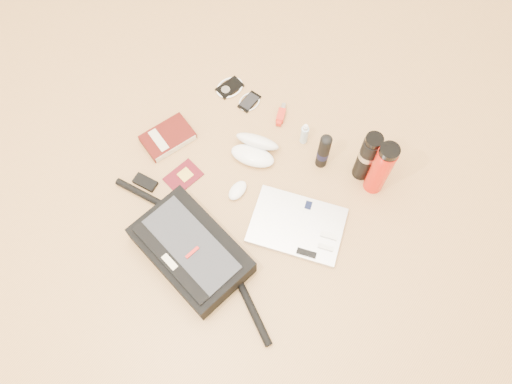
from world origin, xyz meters
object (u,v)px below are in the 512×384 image
at_px(messenger_bag, 191,250).
at_px(laptop, 297,226).
at_px(book, 168,138).
at_px(thermos_red, 381,169).
at_px(thermos_black, 367,157).

distance_m(messenger_bag, laptop, 0.41).
bearing_deg(laptop, book, 160.83).
xyz_separation_m(messenger_bag, laptop, (0.24, 0.32, -0.04)).
bearing_deg(thermos_red, laptop, -112.63).
bearing_deg(book, messenger_bag, -21.72).
relative_size(messenger_bag, thermos_red, 2.94).
xyz_separation_m(laptop, thermos_black, (0.07, 0.34, 0.12)).
height_order(messenger_bag, book, messenger_bag).
distance_m(book, thermos_black, 0.79).
relative_size(thermos_black, thermos_red, 0.92).
relative_size(book, thermos_black, 0.85).
height_order(messenger_bag, thermos_black, thermos_black).
bearing_deg(book, laptop, 17.72).
bearing_deg(book, thermos_black, 43.17).
relative_size(book, thermos_red, 0.79).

